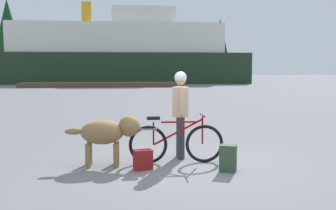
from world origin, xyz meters
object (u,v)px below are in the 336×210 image
at_px(bicycle, 176,143).
at_px(dog, 108,132).
at_px(person_cyclist, 180,106).
at_px(backpack, 228,158).
at_px(ferry_boat, 119,55).
at_px(handbag_pannier, 143,160).

bearing_deg(bicycle, dog, -177.44).
bearing_deg(person_cyclist, backpack, -57.94).
height_order(dog, backpack, dog).
height_order(bicycle, person_cyclist, person_cyclist).
distance_m(person_cyclist, ferry_boat, 37.40).
relative_size(dog, backpack, 2.93).
relative_size(person_cyclist, dog, 1.26).
relative_size(backpack, handbag_pannier, 1.31).
xyz_separation_m(backpack, handbag_pannier, (-1.46, 0.27, -0.06)).
xyz_separation_m(person_cyclist, backpack, (0.69, -1.10, -0.80)).
height_order(person_cyclist, ferry_boat, ferry_boat).
height_order(backpack, ferry_boat, ferry_boat).
bearing_deg(dog, handbag_pannier, -29.36).
bearing_deg(ferry_boat, bicycle, -86.93).
relative_size(handbag_pannier, ferry_boat, 0.01).
distance_m(bicycle, backpack, 1.08).
distance_m(backpack, handbag_pannier, 1.48).
xyz_separation_m(handbag_pannier, ferry_boat, (-1.39, 38.11, 2.97)).
relative_size(person_cyclist, ferry_boat, 0.06).
height_order(backpack, handbag_pannier, backpack).
distance_m(person_cyclist, backpack, 1.53).
relative_size(bicycle, person_cyclist, 1.04).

